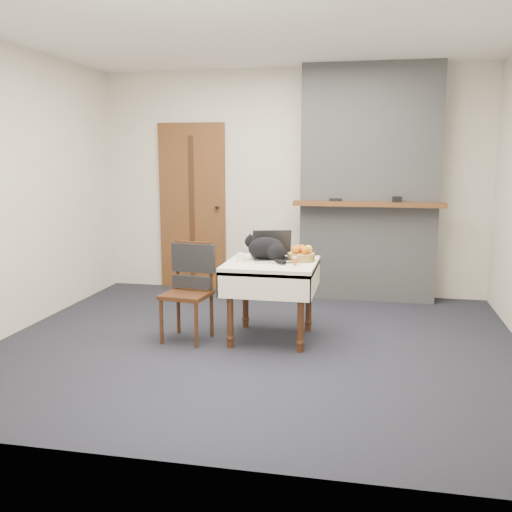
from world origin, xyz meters
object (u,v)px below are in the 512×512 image
at_px(pill_bottle, 295,261).
at_px(cat, 267,249).
at_px(fruit_basket, 301,255).
at_px(door, 192,207).
at_px(laptop, 273,253).
at_px(cream_jar, 240,258).
at_px(chair, 190,277).
at_px(side_table, 271,274).

bearing_deg(pill_bottle, cat, 149.30).
relative_size(pill_bottle, fruit_basket, 0.31).
bearing_deg(door, fruit_basket, -47.81).
relative_size(laptop, cat, 0.95).
distance_m(laptop, fruit_basket, 0.26).
xyz_separation_m(cream_jar, chair, (-0.45, -0.04, -0.18)).
xyz_separation_m(pill_bottle, chair, (-0.93, 0.01, -0.18)).
xyz_separation_m(door, chair, (0.59, -1.91, -0.44)).
relative_size(laptop, pill_bottle, 5.55).
distance_m(pill_bottle, chair, 0.95).
bearing_deg(cat, cream_jar, -130.84).
bearing_deg(pill_bottle, laptop, 136.85).
bearing_deg(chair, door, 114.23).
xyz_separation_m(cream_jar, pill_bottle, (0.48, -0.05, 0.00)).
xyz_separation_m(side_table, cream_jar, (-0.26, -0.06, 0.15)).
bearing_deg(cream_jar, side_table, 13.35).
relative_size(door, pill_bottle, 26.66).
xyz_separation_m(door, cream_jar, (1.03, -1.87, -0.26)).
distance_m(door, side_table, 2.26).
bearing_deg(laptop, cream_jar, -164.76).
height_order(door, fruit_basket, door).
height_order(laptop, cat, laptop).
bearing_deg(side_table, chair, -171.85).
bearing_deg(laptop, door, 111.02).
relative_size(laptop, fruit_basket, 1.73).
xyz_separation_m(door, laptop, (1.29, -1.71, -0.24)).
height_order(door, side_table, door).
xyz_separation_m(pill_bottle, fruit_basket, (0.03, 0.22, 0.02)).
bearing_deg(cream_jar, laptop, 31.22).
distance_m(door, cat, 2.18).
bearing_deg(door, side_table, -54.38).
bearing_deg(pill_bottle, chair, 179.09).
distance_m(side_table, fruit_basket, 0.32).
distance_m(side_table, cat, 0.22).
height_order(door, chair, door).
bearing_deg(fruit_basket, side_table, -157.76).
height_order(side_table, pill_bottle, pill_bottle).
distance_m(side_table, chair, 0.72).
distance_m(laptop, cream_jar, 0.30).
distance_m(side_table, pill_bottle, 0.29).
distance_m(door, cream_jar, 2.15).
height_order(cat, pill_bottle, cat).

